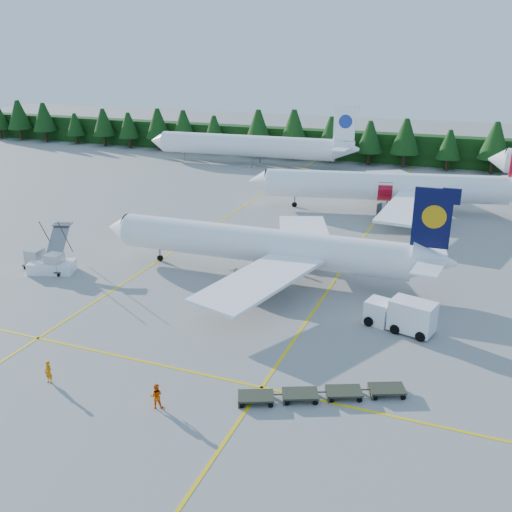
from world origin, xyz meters
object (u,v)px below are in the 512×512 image
(airliner_navy, at_px, (254,245))
(airliner_red, at_px, (380,187))
(airstairs, at_px, (53,263))
(service_truck, at_px, (400,314))

(airliner_navy, relative_size, airliner_red, 0.92)
(airstairs, bearing_deg, airliner_red, 32.79)
(service_truck, bearing_deg, airliner_red, 116.82)
(airliner_red, bearing_deg, service_truck, -89.77)
(airliner_navy, xyz_separation_m, service_truck, (16.38, -7.29, -1.84))
(airliner_red, bearing_deg, airstairs, -139.80)
(airliner_red, relative_size, airstairs, 5.69)
(airliner_navy, relative_size, airstairs, 5.22)
(airliner_navy, xyz_separation_m, airstairs, (-20.42, -7.29, -2.32))
(airstairs, relative_size, service_truck, 1.14)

